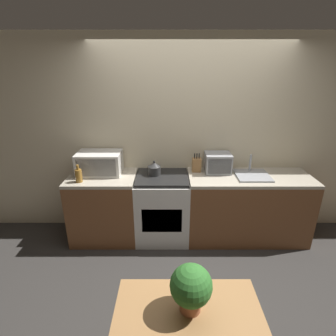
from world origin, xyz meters
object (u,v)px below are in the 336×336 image
at_px(bottle, 78,175).
at_px(toaster_oven, 217,163).
at_px(stove_range, 162,207).
at_px(kettle, 154,169).
at_px(dining_table, 187,324).
at_px(microwave, 99,163).

xyz_separation_m(bottle, toaster_oven, (1.73, 0.32, 0.04)).
bearing_deg(stove_range, bottle, -170.13).
relative_size(kettle, bottle, 0.87).
xyz_separation_m(kettle, dining_table, (0.31, -1.89, -0.36)).
height_order(toaster_oven, dining_table, toaster_oven).
bearing_deg(stove_range, dining_table, -83.53).
height_order(stove_range, bottle, bottle).
height_order(microwave, toaster_oven, microwave).
bearing_deg(microwave, stove_range, -7.32).
relative_size(microwave, bottle, 2.53).
relative_size(bottle, toaster_oven, 0.66).
distance_m(stove_range, microwave, 1.01).
xyz_separation_m(kettle, microwave, (-0.71, 0.05, 0.06)).
height_order(microwave, bottle, microwave).
distance_m(toaster_oven, dining_table, 2.09).
bearing_deg(dining_table, microwave, 117.70).
bearing_deg(microwave, kettle, -4.04).
height_order(kettle, bottle, bottle).
height_order(bottle, toaster_oven, toaster_oven).
bearing_deg(toaster_oven, kettle, -173.48).
xyz_separation_m(stove_range, toaster_oven, (0.73, 0.15, 0.58)).
bearing_deg(dining_table, kettle, 99.27).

